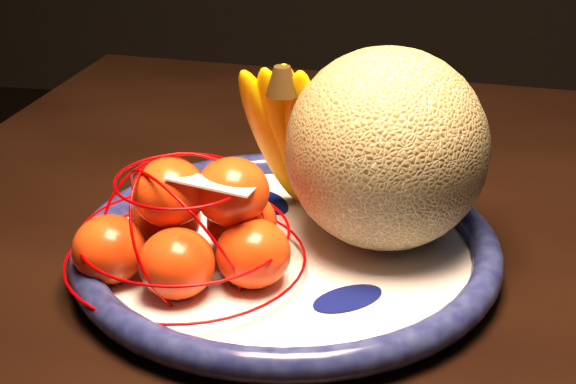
% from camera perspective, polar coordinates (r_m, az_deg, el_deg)
% --- Properties ---
extents(dining_table, '(1.45, 0.95, 0.69)m').
position_cam_1_polar(dining_table, '(1.00, 15.77, -5.03)').
color(dining_table, black).
rests_on(dining_table, ground).
extents(fruit_bowl, '(0.40, 0.40, 0.03)m').
position_cam_1_polar(fruit_bowl, '(0.83, -0.12, -3.71)').
color(fruit_bowl, white).
rests_on(fruit_bowl, dining_table).
extents(cantaloupe, '(0.19, 0.19, 0.19)m').
position_cam_1_polar(cantaloupe, '(0.81, 6.39, 2.79)').
color(cantaloupe, olive).
rests_on(cantaloupe, fruit_bowl).
extents(banana_bunch, '(0.12, 0.11, 0.18)m').
position_cam_1_polar(banana_bunch, '(0.86, 0.20, 3.98)').
color(banana_bunch, '#DAAE05').
rests_on(banana_bunch, fruit_bowl).
extents(mandarin_bag, '(0.22, 0.22, 0.14)m').
position_cam_1_polar(mandarin_bag, '(0.78, -6.27, -2.38)').
color(mandarin_bag, '#FF5419').
rests_on(mandarin_bag, fruit_bowl).
extents(price_tag, '(0.07, 0.03, 0.01)m').
position_cam_1_polar(price_tag, '(0.74, -4.99, 0.55)').
color(price_tag, white).
rests_on(price_tag, mandarin_bag).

